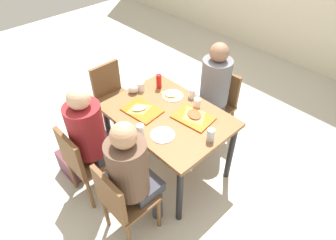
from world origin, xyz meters
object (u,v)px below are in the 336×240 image
Objects in this scene: condiment_bottle at (159,81)px; plastic_cup_d at (197,103)px; paper_plate_near_edge at (163,135)px; plastic_cup_a at (192,93)px; pizza_slice_b at (194,115)px; plastic_cup_b at (140,130)px; main_table at (168,122)px; handbag at (71,165)px; pizza_slice_a at (139,108)px; tray_red_near at (142,110)px; chair_far_side at (218,101)px; soda_can at (211,135)px; plastic_cup_c at (141,87)px; chair_near_left at (83,160)px; person_far_side at (213,88)px; foil_bundle at (133,89)px; tray_red_far at (193,118)px; pizza_slice_c at (170,95)px; person_in_red at (91,133)px; person_in_brown_jacket at (133,171)px; chair_near_right at (122,199)px; chair_left_end at (112,93)px; paper_plate_center at (173,96)px.

plastic_cup_d is at bearing 4.84° from condiment_bottle.
plastic_cup_a is at bearing 109.14° from paper_plate_near_edge.
pizza_slice_b is 2.67× the size of plastic_cup_b.
main_table reaches higher than handbag.
pizza_slice_a is at bearing -144.70° from main_table.
pizza_slice_b is at bearing 36.33° from tray_red_near.
plastic_cup_d is 0.51m from condiment_bottle.
chair_far_side is at bearing 102.63° from plastic_cup_d.
pizza_slice_b is 0.83× the size of handbag.
pizza_slice_b is 2.19× the size of soda_can.
pizza_slice_a is 2.30× the size of plastic_cup_c.
plastic_cup_c is (-0.27, 0.22, 0.04)m from tray_red_near.
chair_near_left is at bearing 2.70° from handbag.
person_far_side is at bearing 78.63° from chair_near_left.
plastic_cup_d reaches higher than pizza_slice_b.
foil_bundle is at bearing -166.30° from pizza_slice_b.
tray_red_far is 0.34m from plastic_cup_a.
pizza_slice_a is (0.07, 0.65, 0.29)m from chair_near_left.
pizza_slice_b is (0.02, 0.39, 0.02)m from paper_plate_near_edge.
plastic_cup_a is 0.62× the size of condiment_bottle.
pizza_slice_c is 1.23× the size of condiment_bottle.
paper_plate_near_edge is (0.48, 0.44, 0.03)m from person_in_red.
plastic_cup_a is (0.20, 0.53, 0.03)m from pizza_slice_a.
person_in_brown_jacket is 1.00× the size of person_far_side.
condiment_bottle is (-0.59, 0.09, 0.06)m from pizza_slice_b.
tray_red_far is 0.18m from plastic_cup_d.
soda_can is (0.99, -0.04, 0.01)m from plastic_cup_c.
paper_plate_near_edge is 0.64m from plastic_cup_a.
chair_near_right and chair_left_end have the same top height.
person_far_side reaches higher than plastic_cup_a.
chair_near_right reaches higher than tray_red_near.
tray_red_far is 3.60× the size of plastic_cup_a.
condiment_bottle is at bearing 148.64° from main_table.
plastic_cup_c is (-0.68, -0.09, 0.03)m from pizza_slice_b.
plastic_cup_a is at bearing 94.67° from main_table.
plastic_cup_c is 0.82× the size of soda_can.
paper_plate_center is 0.64m from plastic_cup_b.
person_far_side is 1.04m from plastic_cup_b.
soda_can reaches higher than paper_plate_near_edge.
condiment_bottle reaches higher than paper_plate_near_edge.
tray_red_near is 0.37m from pizza_slice_c.
foil_bundle is at bearing 107.80° from person_in_red.
chair_far_side is 8.59× the size of plastic_cup_a.
person_far_side is (0.98, 0.67, 0.25)m from chair_left_end.
person_in_red reaches higher than plastic_cup_b.
chair_near_right is at bearing -90.00° from person_in_brown_jacket.
condiment_bottle is at bearing 140.17° from paper_plate_near_edge.
paper_plate_near_edge is 0.52m from plastic_cup_d.
pizza_slice_a is (-0.23, -0.16, 0.12)m from main_table.
tray_red_far is 0.40m from paper_plate_center.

